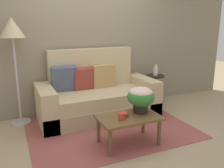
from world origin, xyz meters
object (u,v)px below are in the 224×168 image
object	(u,v)px
potted_plant	(141,97)
table_vase	(156,71)
side_table	(155,84)
floor_lamp	(13,35)
coffee_mug	(122,117)
couch	(97,97)
coffee_table	(129,120)
snack_bowl	(124,113)

from	to	relation	value
potted_plant	table_vase	world-z (taller)	table_vase
side_table	floor_lamp	bearing A→B (deg)	178.89
floor_lamp	coffee_mug	size ratio (longest dim) A/B	14.14
coffee_mug	table_vase	world-z (taller)	table_vase
potted_plant	couch	bearing A→B (deg)	103.31
couch	coffee_table	world-z (taller)	couch
couch	snack_bowl	world-z (taller)	couch
floor_lamp	side_table	bearing A→B (deg)	-1.11
coffee_table	floor_lamp	size ratio (longest dim) A/B	0.49
coffee_mug	potted_plant	bearing A→B (deg)	21.49
couch	side_table	distance (m)	1.32
potted_plant	snack_bowl	distance (m)	0.33
coffee_mug	table_vase	xyz separation A→B (m)	(1.42, 1.36, 0.23)
coffee_table	coffee_mug	bearing A→B (deg)	-152.85
coffee_table	table_vase	distance (m)	1.85
side_table	table_vase	bearing A→B (deg)	30.16
coffee_table	coffee_mug	size ratio (longest dim) A/B	6.87
snack_bowl	coffee_mug	bearing A→B (deg)	-129.27
potted_plant	snack_bowl	xyz separation A→B (m)	(-0.27, -0.04, -0.18)
couch	snack_bowl	size ratio (longest dim) A/B	15.74
coffee_table	table_vase	xyz separation A→B (m)	(1.28, 1.29, 0.33)
coffee_table	snack_bowl	distance (m)	0.11
snack_bowl	table_vase	size ratio (longest dim) A/B	0.59
coffee_mug	snack_bowl	size ratio (longest dim) A/B	0.93
floor_lamp	snack_bowl	xyz separation A→B (m)	(1.24, -1.30, -0.98)
coffee_table	coffee_mug	world-z (taller)	coffee_mug
table_vase	snack_bowl	bearing A→B (deg)	-136.63
coffee_table	coffee_mug	xyz separation A→B (m)	(-0.14, -0.07, 0.10)
floor_lamp	potted_plant	distance (m)	2.13
side_table	coffee_mug	bearing A→B (deg)	-136.07
side_table	table_vase	size ratio (longest dim) A/B	2.73
table_vase	coffee_mug	bearing A→B (deg)	-136.12
couch	coffee_table	xyz separation A→B (m)	(0.03, -1.14, 0.00)
potted_plant	snack_bowl	bearing A→B (deg)	-172.44
side_table	potted_plant	size ratio (longest dim) A/B	1.59
couch	coffee_table	bearing A→B (deg)	-88.33
coffee_mug	side_table	bearing A→B (deg)	43.93
couch	coffee_mug	bearing A→B (deg)	-95.06
floor_lamp	coffee_mug	bearing A→B (deg)	-50.76
coffee_mug	couch	bearing A→B (deg)	84.94
potted_plant	coffee_mug	world-z (taller)	potted_plant
side_table	floor_lamp	size ratio (longest dim) A/B	0.35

